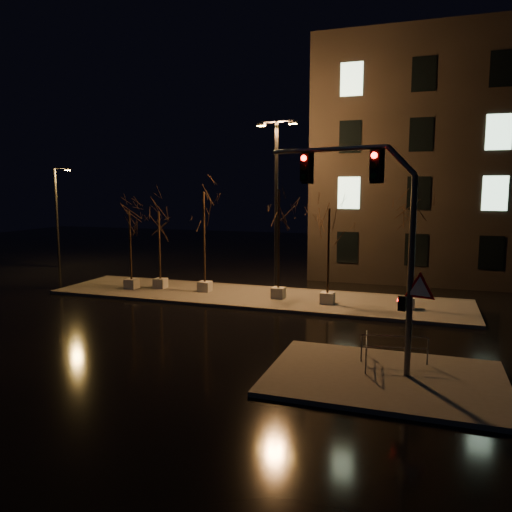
% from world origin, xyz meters
% --- Properties ---
extents(ground, '(90.00, 90.00, 0.00)m').
position_xyz_m(ground, '(0.00, 0.00, 0.00)').
color(ground, black).
rests_on(ground, ground).
extents(median, '(22.00, 5.00, 0.15)m').
position_xyz_m(median, '(0.00, 6.00, 0.07)').
color(median, '#4B4943').
rests_on(median, ground).
extents(sidewalk_corner, '(7.00, 5.00, 0.15)m').
position_xyz_m(sidewalk_corner, '(7.50, -3.50, 0.07)').
color(sidewalk_corner, '#4B4943').
rests_on(sidewalk_corner, ground).
extents(tree_0, '(1.80, 1.80, 4.52)m').
position_xyz_m(tree_0, '(-7.11, 5.47, 3.58)').
color(tree_0, '#AFADA3').
rests_on(tree_0, median).
extents(tree_1, '(1.80, 1.80, 4.47)m').
position_xyz_m(tree_1, '(-5.66, 6.16, 3.54)').
color(tree_1, '#AFADA3').
rests_on(tree_1, median).
extents(tree_2, '(1.80, 1.80, 5.58)m').
position_xyz_m(tree_2, '(-2.87, 6.12, 4.38)').
color(tree_2, '#AFADA3').
rests_on(tree_2, median).
extents(tree_3, '(1.80, 1.80, 5.73)m').
position_xyz_m(tree_3, '(1.42, 5.81, 4.50)').
color(tree_3, '#AFADA3').
rests_on(tree_3, median).
extents(tree_4, '(1.80, 1.80, 4.77)m').
position_xyz_m(tree_4, '(4.05, 5.41, 3.77)').
color(tree_4, '#AFADA3').
rests_on(tree_4, median).
extents(tree_5, '(1.80, 1.80, 5.32)m').
position_xyz_m(tree_5, '(7.81, 5.58, 4.19)').
color(tree_5, '#AFADA3').
rests_on(tree_5, median).
extents(traffic_signal_mast, '(5.43, 1.71, 6.90)m').
position_xyz_m(traffic_signal_mast, '(7.05, -2.96, 4.68)').
color(traffic_signal_mast, '#515458').
rests_on(traffic_signal_mast, sidewalk_corner).
extents(streetlight_main, '(2.27, 0.61, 9.06)m').
position_xyz_m(streetlight_main, '(1.01, 6.73, 5.38)').
color(streetlight_main, black).
rests_on(streetlight_main, median).
extents(streetlight_far, '(1.43, 0.29, 7.27)m').
position_xyz_m(streetlight_far, '(-17.02, 11.41, 4.00)').
color(streetlight_far, black).
rests_on(streetlight_far, ground).
extents(guard_rail_a, '(2.09, 0.43, 0.92)m').
position_xyz_m(guard_rail_a, '(7.69, -2.29, 0.75)').
color(guard_rail_a, '#515458').
rests_on(guard_rail_a, sidewalk_corner).
extents(guard_rail_b, '(0.22, 1.81, 0.86)m').
position_xyz_m(guard_rail_b, '(6.84, -2.65, 0.71)').
color(guard_rail_b, '#515458').
rests_on(guard_rail_b, sidewalk_corner).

